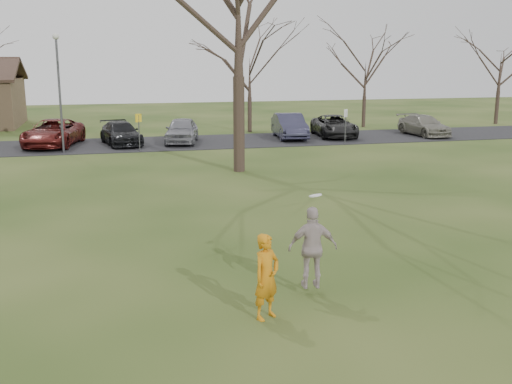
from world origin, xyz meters
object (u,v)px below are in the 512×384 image
car_6 (334,126)px  big_tree (238,10)px  lamp_post (59,78)px  car_3 (121,133)px  car_4 (182,130)px  player_defender (266,277)px  car_2 (53,133)px  car_7 (424,125)px  car_5 (289,126)px  catching_play (313,248)px

car_6 → big_tree: bearing=-122.5°
lamp_post → car_3: bearing=37.9°
car_4 → big_tree: big_tree is taller
player_defender → car_2: 26.38m
car_7 → big_tree: size_ratio=0.32×
car_6 → lamp_post: size_ratio=0.79×
car_5 → car_6: 3.06m
car_5 → car_7: 9.06m
catching_play → car_7: bearing=56.0°
lamp_post → car_2: bearing=104.0°
car_6 → car_4: bearing=-169.7°
player_defender → lamp_post: lamp_post is taller
car_6 → catching_play: 26.97m
car_4 → car_5: bearing=16.6°
car_6 → player_defender: bearing=-106.8°
car_3 → car_5: bearing=-8.6°
car_2 → car_6: car_2 is taller
car_2 → car_6: 17.32m
car_3 → big_tree: size_ratio=0.32×
player_defender → car_6: size_ratio=0.34×
big_tree → catching_play: bearing=-96.5°
car_4 → lamp_post: 7.75m
catching_play → car_6: bearing=67.5°
car_6 → lamp_post: lamp_post is taller
car_2 → catching_play: bearing=-61.8°
player_defender → lamp_post: 23.73m
car_4 → catching_play: (-0.35, -24.40, 0.26)m
car_4 → car_5: 6.91m
car_2 → car_4: size_ratio=1.25×
car_6 → car_7: 6.03m
car_5 → car_7: (9.03, -0.76, -0.12)m
car_4 → car_6: car_4 is taller
player_defender → car_7: (17.53, 24.98, -0.15)m
car_3 → car_6: bearing=-8.7°
player_defender → car_4: (1.60, 25.30, -0.06)m
player_defender → car_6: player_defender is taller
car_4 → car_2: bearing=-170.5°
car_5 → car_2: bearing=-173.8°
player_defender → car_6: (11.56, 25.82, -0.12)m
car_2 → catching_play: catching_play is taller
car_2 → lamp_post: lamp_post is taller
lamp_post → player_defender: bearing=-77.5°
player_defender → big_tree: bearing=47.4°
player_defender → car_5: size_ratio=0.36×
car_2 → big_tree: 14.81m
catching_play → lamp_post: 23.15m
car_5 → car_6: bearing=7.6°
car_3 → lamp_post: size_ratio=0.73×
lamp_post → big_tree: 11.38m
car_2 → car_5: 14.26m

